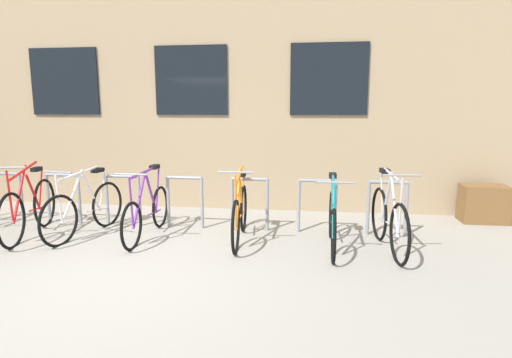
# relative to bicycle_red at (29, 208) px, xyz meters

# --- Properties ---
(ground_plane) EXTENTS (42.00, 42.00, 0.00)m
(ground_plane) POSITION_rel_bicycle_red_xyz_m (1.87, -1.22, -0.40)
(ground_plane) COLOR #9E998E
(storefront_building) EXTENTS (28.00, 7.59, 6.05)m
(storefront_building) POSITION_rel_bicycle_red_xyz_m (1.87, 5.76, 2.62)
(storefront_building) COLOR tan
(storefront_building) RESTS_ON ground
(bike_rack) EXTENTS (6.58, 0.05, 0.80)m
(bike_rack) POSITION_rel_bicycle_red_xyz_m (2.10, 0.68, 0.09)
(bike_rack) COLOR gray
(bike_rack) RESTS_ON ground
(bicycle_red) EXTENTS (0.53, 1.78, 1.09)m
(bicycle_red) POSITION_rel_bicycle_red_xyz_m (0.00, 0.00, 0.00)
(bicycle_red) COLOR black
(bicycle_red) RESTS_ON ground
(bicycle_silver) EXTENTS (0.44, 1.71, 1.08)m
(bicycle_silver) POSITION_rel_bicycle_red_xyz_m (5.01, 0.03, -0.00)
(bicycle_silver) COLOR black
(bicycle_silver) RESTS_ON ground
(bicycle_orange) EXTENTS (0.44, 1.72, 1.06)m
(bicycle_orange) POSITION_rel_bicycle_red_xyz_m (3.04, 0.18, -0.02)
(bicycle_orange) COLOR black
(bicycle_orange) RESTS_ON ground
(bicycle_teal) EXTENTS (0.44, 1.70, 0.99)m
(bicycle_teal) POSITION_rel_bicycle_red_xyz_m (4.30, 0.03, -0.03)
(bicycle_teal) COLOR black
(bicycle_teal) RESTS_ON ground
(bicycle_purple) EXTENTS (0.44, 1.74, 1.01)m
(bicycle_purple) POSITION_rel_bicycle_red_xyz_m (1.70, 0.18, -0.03)
(bicycle_purple) COLOR black
(bicycle_purple) RESTS_ON ground
(bicycle_white) EXTENTS (0.47, 1.71, 1.02)m
(bicycle_white) POSITION_rel_bicycle_red_xyz_m (0.77, 0.14, -0.02)
(bicycle_white) COLOR black
(bicycle_white) RESTS_ON ground
(planter_box) EXTENTS (0.70, 0.44, 0.60)m
(planter_box) POSITION_rel_bicycle_red_xyz_m (6.78, 1.63, -0.10)
(planter_box) COLOR brown
(planter_box) RESTS_ON ground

